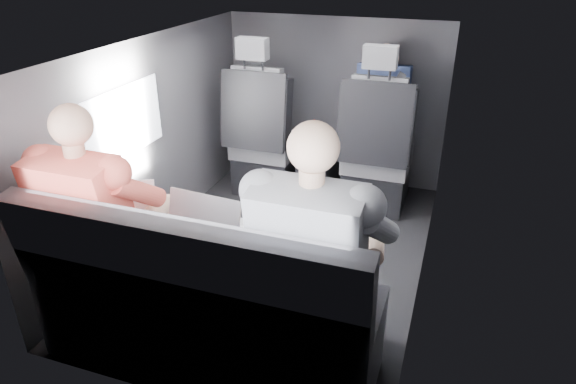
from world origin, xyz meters
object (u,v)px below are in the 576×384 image
(soda_cup, at_px, (314,144))
(laptop_black, at_px, (323,245))
(front_seat_right, at_px, (376,159))
(passenger_front_right, at_px, (382,105))
(laptop_white, at_px, (134,211))
(passenger_rear_right, at_px, (317,260))
(passenger_rear_left, at_px, (106,222))
(front_seat_left, at_px, (264,145))
(center_console, at_px, (319,174))
(rear_bench, at_px, (205,313))
(water_bottle, at_px, (326,153))
(laptop_silver, at_px, (215,226))

(soda_cup, distance_m, laptop_black, 1.71)
(front_seat_right, relative_size, passenger_front_right, 1.65)
(soda_cup, height_order, laptop_white, laptop_white)
(soda_cup, height_order, passenger_rear_right, passenger_rear_right)
(passenger_rear_left, bearing_deg, laptop_white, 71.23)
(front_seat_left, relative_size, passenger_rear_right, 0.97)
(front_seat_right, distance_m, laptop_black, 1.66)
(laptop_white, relative_size, passenger_rear_left, 0.35)
(soda_cup, distance_m, passenger_rear_left, 1.87)
(center_console, xyz_separation_m, laptop_black, (0.49, -1.68, 0.43))
(rear_bench, bearing_deg, passenger_front_right, 79.02)
(center_console, distance_m, laptop_white, 1.82)
(front_seat_right, bearing_deg, center_console, 174.93)
(passenger_rear_right, relative_size, passenger_front_right, 1.69)
(water_bottle, relative_size, laptop_white, 0.33)
(water_bottle, bearing_deg, laptop_white, -112.09)
(front_seat_right, bearing_deg, passenger_front_right, 96.83)
(front_seat_right, relative_size, laptop_white, 2.89)
(front_seat_right, distance_m, rear_bench, 1.96)
(center_console, height_order, laptop_black, laptop_black)
(laptop_white, bearing_deg, soda_cup, 73.83)
(laptop_white, height_order, laptop_silver, laptop_silver)
(soda_cup, bearing_deg, rear_bench, -89.01)
(front_seat_right, xyz_separation_m, laptop_black, (0.04, -1.64, 0.23))
(soda_cup, height_order, passenger_front_right, passenger_front_right)
(front_seat_left, xyz_separation_m, soda_cup, (0.42, -0.02, 0.07))
(laptop_white, bearing_deg, center_console, 73.34)
(laptop_silver, bearing_deg, passenger_front_right, 76.36)
(rear_bench, height_order, laptop_silver, rear_bench)
(center_console, height_order, laptop_silver, laptop_silver)
(laptop_white, height_order, passenger_rear_right, passenger_rear_right)
(front_seat_right, bearing_deg, soda_cup, -177.82)
(laptop_white, distance_m, passenger_rear_right, 1.03)
(rear_bench, xyz_separation_m, soda_cup, (-0.03, 1.88, 0.16))
(passenger_front_right, bearing_deg, front_seat_right, -83.17)
(front_seat_left, distance_m, laptop_black, 1.90)
(laptop_white, bearing_deg, passenger_front_right, 64.14)
(passenger_rear_left, distance_m, passenger_rear_right, 1.07)
(passenger_rear_left, bearing_deg, center_console, 73.16)
(front_seat_right, xyz_separation_m, center_console, (-0.45, 0.04, -0.20))
(center_console, height_order, passenger_rear_left, passenger_rear_left)
(front_seat_right, bearing_deg, rear_bench, -103.31)
(laptop_white, distance_m, laptop_silver, 0.46)
(center_console, xyz_separation_m, passenger_rear_left, (-0.56, -1.85, 0.44))
(front_seat_right, height_order, soda_cup, front_seat_right)
(laptop_white, distance_m, passenger_rear_left, 0.17)
(front_seat_right, xyz_separation_m, soda_cup, (-0.48, -0.02, 0.07))
(front_seat_left, bearing_deg, soda_cup, -2.52)
(water_bottle, height_order, laptop_black, laptop_black)
(rear_bench, relative_size, passenger_front_right, 2.08)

